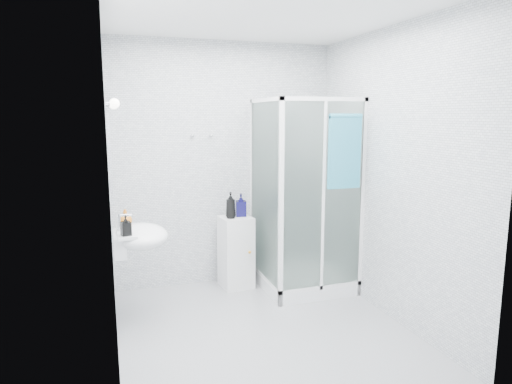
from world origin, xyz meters
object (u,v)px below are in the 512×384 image
object	(u,v)px
shower_enclosure	(300,249)
wall_basin	(138,237)
soap_dispenser_orange	(125,218)
shampoo_bottle_b	(241,205)
soap_dispenser_black	(126,225)
shampoo_bottle_a	(231,205)
hand_towel	(345,150)
storage_cabinet	(236,252)

from	to	relation	value
shower_enclosure	wall_basin	distance (m)	1.72
soap_dispenser_orange	wall_basin	bearing A→B (deg)	-59.75
shampoo_bottle_b	soap_dispenser_black	world-z (taller)	soap_dispenser_black
shampoo_bottle_a	hand_towel	bearing A→B (deg)	-34.83
shampoo_bottle_b	hand_towel	bearing A→B (deg)	-41.56
hand_towel	shower_enclosure	bearing A→B (deg)	124.09
shower_enclosure	storage_cabinet	world-z (taller)	shower_enclosure
wall_basin	storage_cabinet	world-z (taller)	wall_basin
shower_enclosure	shampoo_bottle_a	xyz separation A→B (m)	(-0.68, 0.26, 0.46)
wall_basin	soap_dispenser_orange	world-z (taller)	soap_dispenser_orange
soap_dispenser_black	shampoo_bottle_a	bearing A→B (deg)	34.72
hand_towel	shampoo_bottle_b	bearing A→B (deg)	138.44
shampoo_bottle_a	shampoo_bottle_b	world-z (taller)	shampoo_bottle_a
hand_towel	soap_dispenser_orange	bearing A→B (deg)	173.06
shower_enclosure	wall_basin	size ratio (longest dim) A/B	3.57
storage_cabinet	shampoo_bottle_a	distance (m)	0.53
storage_cabinet	hand_towel	size ratio (longest dim) A/B	1.08
shower_enclosure	soap_dispenser_black	bearing A→B (deg)	-164.34
shampoo_bottle_a	soap_dispenser_orange	bearing A→B (deg)	-158.97
soap_dispenser_black	shower_enclosure	bearing A→B (deg)	15.66
hand_towel	shampoo_bottle_a	distance (m)	1.30
shampoo_bottle_a	shower_enclosure	bearing A→B (deg)	-20.88
shower_enclosure	shampoo_bottle_b	size ratio (longest dim) A/B	8.31
wall_basin	shampoo_bottle_b	size ratio (longest dim) A/B	2.33
wall_basin	soap_dispenser_black	distance (m)	0.25
hand_towel	shampoo_bottle_a	size ratio (longest dim) A/B	2.58
soap_dispenser_black	storage_cabinet	bearing A→B (deg)	34.25
hand_towel	soap_dispenser_black	size ratio (longest dim) A/B	4.23
shower_enclosure	wall_basin	bearing A→B (deg)	-169.19
hand_towel	shampoo_bottle_b	distance (m)	1.25
shampoo_bottle_b	soap_dispenser_black	distance (m)	1.46
soap_dispenser_orange	hand_towel	bearing A→B (deg)	-6.94
hand_towel	shampoo_bottle_a	bearing A→B (deg)	145.17
hand_towel	storage_cabinet	bearing A→B (deg)	142.10
wall_basin	soap_dispenser_orange	bearing A→B (deg)	120.25
shampoo_bottle_a	storage_cabinet	bearing A→B (deg)	25.28
wall_basin	shampoo_bottle_b	xyz separation A→B (m)	(1.11, 0.64, 0.09)
shower_enclosure	shampoo_bottle_b	xyz separation A→B (m)	(-0.54, 0.32, 0.44)
storage_cabinet	soap_dispenser_black	xyz separation A→B (m)	(-1.15, -0.78, 0.56)
wall_basin	soap_dispenser_black	size ratio (longest dim) A/B	3.34
wall_basin	shower_enclosure	bearing A→B (deg)	10.81
wall_basin	storage_cabinet	distance (m)	1.27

